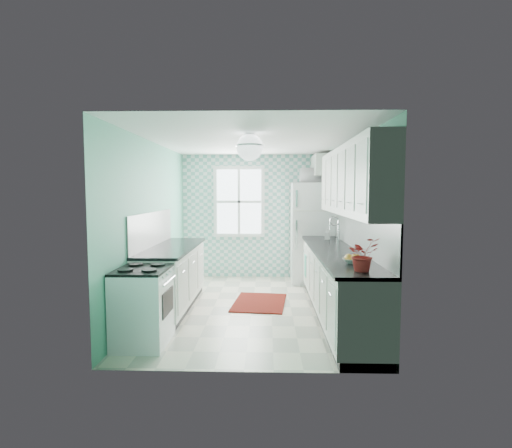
{
  "coord_description": "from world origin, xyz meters",
  "views": [
    {
      "loc": [
        0.23,
        -5.95,
        1.75
      ],
      "look_at": [
        0.05,
        0.25,
        1.25
      ],
      "focal_mm": 28.0,
      "sensor_mm": 36.0,
      "label": 1
    }
  ],
  "objects_px": {
    "fridge": "(313,233)",
    "potted_plant": "(363,254)",
    "stove": "(143,305)",
    "ceiling_light": "(250,147)",
    "microwave": "(313,176)",
    "fruit_bowl": "(353,261)",
    "sink": "(326,242)"
  },
  "relations": [
    {
      "from": "potted_plant",
      "to": "ceiling_light",
      "type": "bearing_deg",
      "value": 137.52
    },
    {
      "from": "fridge",
      "to": "sink",
      "type": "bearing_deg",
      "value": -82.49
    },
    {
      "from": "ceiling_light",
      "to": "microwave",
      "type": "relative_size",
      "value": 0.7
    },
    {
      "from": "sink",
      "to": "microwave",
      "type": "xyz_separation_m",
      "value": [
        -0.09,
        1.14,
        1.13
      ]
    },
    {
      "from": "sink",
      "to": "fruit_bowl",
      "type": "relative_size",
      "value": 2.39
    },
    {
      "from": "stove",
      "to": "fruit_bowl",
      "type": "distance_m",
      "value": 2.45
    },
    {
      "from": "fridge",
      "to": "stove",
      "type": "distance_m",
      "value": 4.04
    },
    {
      "from": "ceiling_light",
      "to": "sink",
      "type": "bearing_deg",
      "value": 49.93
    },
    {
      "from": "ceiling_light",
      "to": "fridge",
      "type": "xyz_separation_m",
      "value": [
        1.11,
        2.57,
        -1.36
      ]
    },
    {
      "from": "sink",
      "to": "potted_plant",
      "type": "distance_m",
      "value": 2.54
    },
    {
      "from": "stove",
      "to": "potted_plant",
      "type": "xyz_separation_m",
      "value": [
        2.4,
        -0.4,
        0.66
      ]
    },
    {
      "from": "ceiling_light",
      "to": "microwave",
      "type": "distance_m",
      "value": 2.81
    },
    {
      "from": "stove",
      "to": "fruit_bowl",
      "type": "relative_size",
      "value": 3.7
    },
    {
      "from": "ceiling_light",
      "to": "sink",
      "type": "xyz_separation_m",
      "value": [
        1.2,
        1.43,
        -1.39
      ]
    },
    {
      "from": "fridge",
      "to": "potted_plant",
      "type": "bearing_deg",
      "value": -85.78
    },
    {
      "from": "ceiling_light",
      "to": "potted_plant",
      "type": "height_order",
      "value": "ceiling_light"
    },
    {
      "from": "ceiling_light",
      "to": "potted_plant",
      "type": "bearing_deg",
      "value": -42.48
    },
    {
      "from": "fruit_bowl",
      "to": "microwave",
      "type": "bearing_deg",
      "value": 91.61
    },
    {
      "from": "potted_plant",
      "to": "microwave",
      "type": "distance_m",
      "value": 3.79
    },
    {
      "from": "sink",
      "to": "microwave",
      "type": "bearing_deg",
      "value": 94.47
    },
    {
      "from": "fridge",
      "to": "fruit_bowl",
      "type": "bearing_deg",
      "value": -85.57
    },
    {
      "from": "ceiling_light",
      "to": "fridge",
      "type": "height_order",
      "value": "ceiling_light"
    },
    {
      "from": "stove",
      "to": "potted_plant",
      "type": "relative_size",
      "value": 2.46
    },
    {
      "from": "fridge",
      "to": "microwave",
      "type": "relative_size",
      "value": 3.82
    },
    {
      "from": "ceiling_light",
      "to": "microwave",
      "type": "height_order",
      "value": "ceiling_light"
    },
    {
      "from": "ceiling_light",
      "to": "stove",
      "type": "distance_m",
      "value": 2.33
    },
    {
      "from": "sink",
      "to": "potted_plant",
      "type": "relative_size",
      "value": 1.59
    },
    {
      "from": "fridge",
      "to": "fruit_bowl",
      "type": "relative_size",
      "value": 8.21
    },
    {
      "from": "stove",
      "to": "microwave",
      "type": "distance_m",
      "value": 4.31
    },
    {
      "from": "ceiling_light",
      "to": "fridge",
      "type": "bearing_deg",
      "value": 66.66
    },
    {
      "from": "fridge",
      "to": "stove",
      "type": "bearing_deg",
      "value": -122.41
    },
    {
      "from": "stove",
      "to": "microwave",
      "type": "xyz_separation_m",
      "value": [
        2.31,
        3.27,
        1.61
      ]
    }
  ]
}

